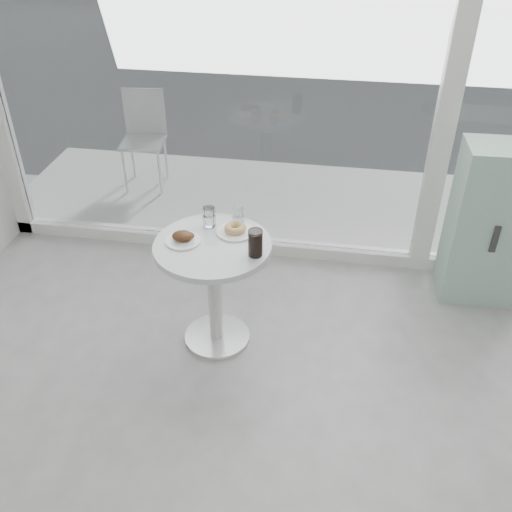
% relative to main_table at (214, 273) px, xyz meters
% --- Properties ---
extents(storefront, '(5.00, 0.14, 3.00)m').
position_rel_main_table_xyz_m(storefront, '(0.57, 1.10, 1.16)').
color(storefront, white).
rests_on(storefront, ground).
extents(main_table, '(0.72, 0.72, 0.77)m').
position_rel_main_table_xyz_m(main_table, '(0.00, 0.00, 0.00)').
color(main_table, silver).
rests_on(main_table, ground).
extents(patio_deck, '(5.60, 1.60, 0.05)m').
position_rel_main_table_xyz_m(patio_deck, '(0.50, 1.90, -0.53)').
color(patio_deck, beige).
rests_on(patio_deck, ground).
extents(mint_cabinet, '(0.56, 0.39, 1.18)m').
position_rel_main_table_xyz_m(mint_cabinet, '(1.79, 0.82, 0.04)').
color(mint_cabinet, '#87AC99').
rests_on(mint_cabinet, ground).
extents(patio_chair, '(0.43, 0.43, 0.90)m').
position_rel_main_table_xyz_m(patio_chair, '(-1.14, 2.06, 0.01)').
color(patio_chair, silver).
rests_on(patio_chair, patio_deck).
extents(plate_fritter, '(0.21, 0.21, 0.07)m').
position_rel_main_table_xyz_m(plate_fritter, '(-0.18, -0.00, 0.25)').
color(plate_fritter, white).
rests_on(plate_fritter, main_table).
extents(plate_donut, '(0.24, 0.24, 0.06)m').
position_rel_main_table_xyz_m(plate_donut, '(0.11, 0.15, 0.24)').
color(plate_donut, white).
rests_on(plate_donut, main_table).
extents(water_tumbler_a, '(0.08, 0.08, 0.13)m').
position_rel_main_table_xyz_m(water_tumbler_a, '(-0.06, 0.20, 0.28)').
color(water_tumbler_a, white).
rests_on(water_tumbler_a, main_table).
extents(water_tumbler_b, '(0.07, 0.07, 0.12)m').
position_rel_main_table_xyz_m(water_tumbler_b, '(0.11, 0.24, 0.27)').
color(water_tumbler_b, white).
rests_on(water_tumbler_b, main_table).
extents(cola_glass, '(0.09, 0.09, 0.17)m').
position_rel_main_table_xyz_m(cola_glass, '(0.28, -0.07, 0.30)').
color(cola_glass, white).
rests_on(cola_glass, main_table).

